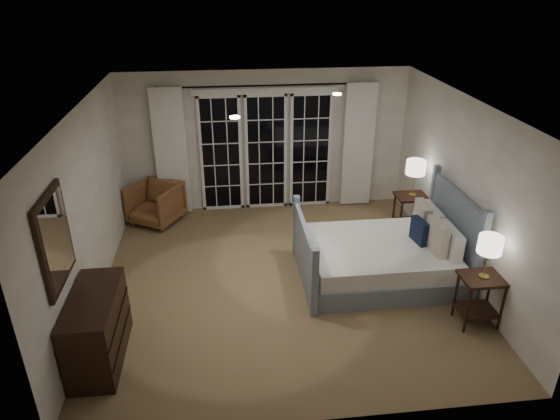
{
  "coord_description": "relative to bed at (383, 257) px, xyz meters",
  "views": [
    {
      "loc": [
        -0.73,
        -5.94,
        4.0
      ],
      "look_at": [
        -0.03,
        0.11,
        1.05
      ],
      "focal_mm": 32.0,
      "sensor_mm": 36.0,
      "label": 1
    }
  ],
  "objects": [
    {
      "name": "wall_left",
      "position": [
        -3.92,
        0.08,
        0.93
      ],
      "size": [
        0.02,
        5.0,
        2.5
      ],
      "primitive_type": "cube",
      "color": "white",
      "rests_on": "floor"
    },
    {
      "name": "curtain_right",
      "position": [
        0.23,
        2.46,
        0.83
      ],
      "size": [
        0.55,
        0.1,
        2.25
      ],
      "primitive_type": "cube",
      "color": "white",
      "rests_on": "curtain_rod"
    },
    {
      "name": "bed",
      "position": [
        0.0,
        0.0,
        0.0
      ],
      "size": [
        2.18,
        1.56,
        1.27
      ],
      "color": "gray",
      "rests_on": "floor"
    },
    {
      "name": "curtain_rod",
      "position": [
        -1.42,
        2.48,
        1.93
      ],
      "size": [
        3.5,
        0.03,
        0.03
      ],
      "primitive_type": "cylinder",
      "rotation": [
        0.0,
        1.57,
        0.0
      ],
      "color": "black",
      "rests_on": "wall_back"
    },
    {
      "name": "wall_right",
      "position": [
        1.08,
        0.08,
        0.93
      ],
      "size": [
        0.02,
        5.0,
        2.5
      ],
      "primitive_type": "cube",
      "color": "white",
      "rests_on": "floor"
    },
    {
      "name": "wall_back",
      "position": [
        -1.42,
        2.58,
        0.93
      ],
      "size": [
        5.0,
        0.02,
        2.5
      ],
      "primitive_type": "cube",
      "color": "white",
      "rests_on": "floor"
    },
    {
      "name": "mirror",
      "position": [
        -3.88,
        -1.26,
        1.23
      ],
      "size": [
        0.05,
        0.85,
        1.0
      ],
      "color": "black",
      "rests_on": "wall_left"
    },
    {
      "name": "french_doors",
      "position": [
        -1.42,
        2.54,
        0.77
      ],
      "size": [
        2.5,
        0.04,
        2.2
      ],
      "color": "black",
      "rests_on": "wall_back"
    },
    {
      "name": "dresser",
      "position": [
        -3.65,
        -1.26,
        0.09
      ],
      "size": [
        0.5,
        1.18,
        0.83
      ],
      "color": "black",
      "rests_on": "floor"
    },
    {
      "name": "lamp_left",
      "position": [
        0.86,
        -1.15,
        0.79
      ],
      "size": [
        0.28,
        0.28,
        0.55
      ],
      "color": "tan",
      "rests_on": "nightstand_left"
    },
    {
      "name": "nightstand_right",
      "position": [
        0.85,
        1.24,
        0.13
      ],
      "size": [
        0.53,
        0.42,
        0.68
      ],
      "color": "black",
      "rests_on": "floor"
    },
    {
      "name": "downlight_a",
      "position": [
        -0.62,
        0.68,
        2.17
      ],
      "size": [
        0.12,
        0.12,
        0.01
      ],
      "primitive_type": "cylinder",
      "color": "white",
      "rests_on": "ceiling"
    },
    {
      "name": "lamp_right",
      "position": [
        0.85,
        1.24,
        0.84
      ],
      "size": [
        0.31,
        0.31,
        0.6
      ],
      "color": "tan",
      "rests_on": "nightstand_right"
    },
    {
      "name": "floor",
      "position": [
        -1.42,
        0.08,
        -0.32
      ],
      "size": [
        5.0,
        5.0,
        0.0
      ],
      "primitive_type": "plane",
      "color": "olive",
      "rests_on": "ground"
    },
    {
      "name": "downlight_b",
      "position": [
        -2.02,
        -0.32,
        2.17
      ],
      "size": [
        0.12,
        0.12,
        0.01
      ],
      "primitive_type": "cylinder",
      "color": "white",
      "rests_on": "ceiling"
    },
    {
      "name": "curtain_left",
      "position": [
        -3.07,
        2.46,
        0.83
      ],
      "size": [
        0.55,
        0.1,
        2.25
      ],
      "primitive_type": "cube",
      "color": "white",
      "rests_on": "curtain_rod"
    },
    {
      "name": "nightstand_left",
      "position": [
        0.86,
        -1.15,
        0.12
      ],
      "size": [
        0.52,
        0.42,
        0.67
      ],
      "color": "black",
      "rests_on": "floor"
    },
    {
      "name": "ceiling",
      "position": [
        -1.42,
        0.08,
        2.18
      ],
      "size": [
        5.0,
        5.0,
        0.0
      ],
      "primitive_type": "plane",
      "rotation": [
        3.14,
        0.0,
        0.0
      ],
      "color": "silver",
      "rests_on": "wall_back"
    },
    {
      "name": "wall_front",
      "position": [
        -1.42,
        -2.42,
        0.93
      ],
      "size": [
        5.0,
        0.02,
        2.5
      ],
      "primitive_type": "cube",
      "color": "white",
      "rests_on": "floor"
    },
    {
      "name": "armchair",
      "position": [
        -3.38,
        2.12,
        0.03
      ],
      "size": [
        1.05,
        1.06,
        0.71
      ],
      "primitive_type": "imported",
      "rotation": [
        0.0,
        0.0,
        -0.53
      ],
      "color": "brown",
      "rests_on": "floor"
    }
  ]
}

